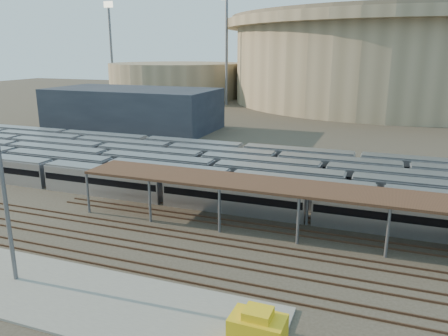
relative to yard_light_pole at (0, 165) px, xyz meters
The scene contains 13 objects.
ground 18.25m from the yard_light_pole, 76.22° to the left, with size 420.00×420.00×0.00m, color #383026.
apron 10.34m from the yard_light_pole, 164.55° to the right, with size 50.00×9.00×0.20m, color gray.
subway_trains 34.39m from the yard_light_pole, 83.67° to the left, with size 127.57×23.90×3.60m.
inspection_shed 32.09m from the yard_light_pole, 36.03° to the left, with size 60.30×6.00×5.30m.
empty_tracks 14.50m from the yard_light_pole, 69.54° to the left, with size 170.00×9.62×0.18m.
stadium 157.35m from the yard_light_pole, 79.53° to the left, with size 124.00×124.00×32.50m.
secondary_arena 155.26m from the yard_light_pole, 111.31° to the left, with size 56.00×56.00×14.00m, color gray.
service_building 76.56m from the yard_light_pole, 114.29° to the left, with size 42.00×20.00×10.00m, color #1E232D.
floodlight_0 127.79m from the yard_light_pole, 101.97° to the left, with size 4.00×1.00×38.40m.
floodlight_1 157.65m from the yard_light_pole, 121.17° to the left, with size 4.00×1.00×38.40m.
floodlight_3 175.03m from the yard_light_pole, 92.10° to the left, with size 4.00×1.00×38.40m.
yard_light_pole is the anchor object (origin of this frame).
yellow_equipment 23.89m from the yard_light_pole, ahead, with size 3.63×2.27×2.27m, color gold.
Camera 1 is at (25.14, -40.05, 19.29)m, focal length 35.00 mm.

